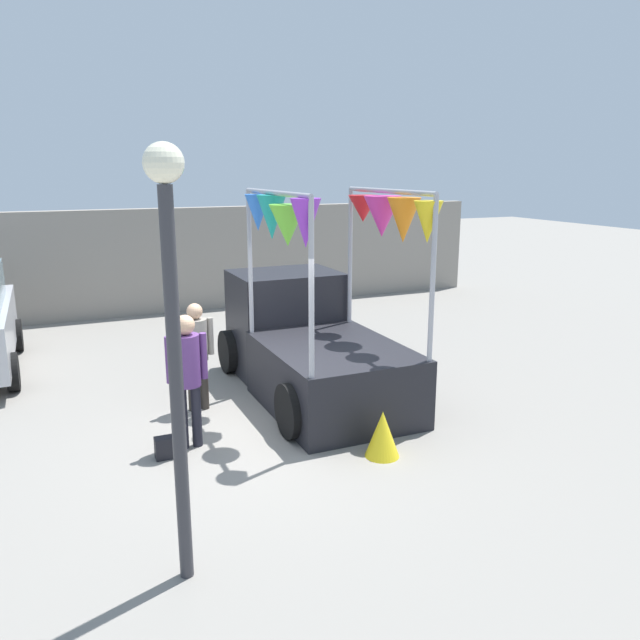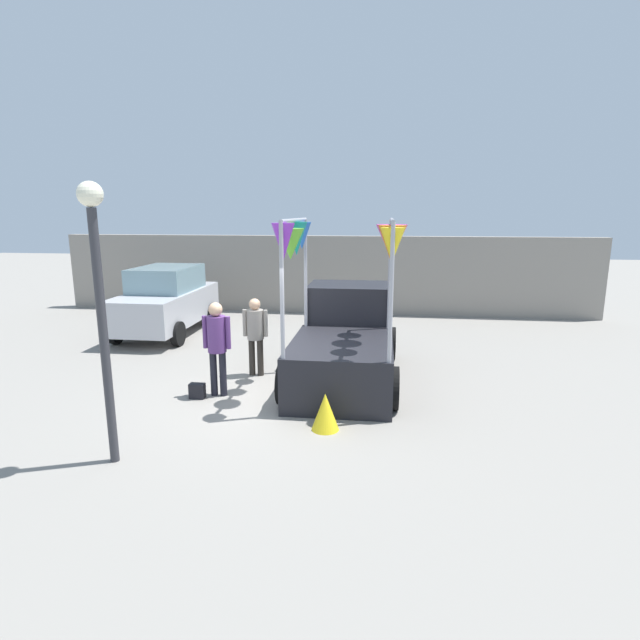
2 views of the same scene
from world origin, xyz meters
name	(u,v)px [view 1 (image 1 of 2)]	position (x,y,z in m)	size (l,w,h in m)	color
ground_plane	(260,434)	(0.00, 0.00, 0.00)	(60.00, 60.00, 0.00)	gray
vendor_truck	(308,334)	(1.32, 1.41, 0.92)	(2.38, 4.05, 3.26)	black
person_customer	(187,368)	(-0.95, -0.03, 1.08)	(0.53, 0.34, 1.77)	black
person_vendor	(196,347)	(-0.55, 1.22, 0.99)	(0.53, 0.34, 1.64)	#2D2823
handbag	(166,447)	(-1.30, -0.23, 0.14)	(0.28, 0.16, 0.28)	black
street_lamp	(172,307)	(-1.57, -2.65, 2.46)	(0.32, 0.32, 3.75)	#333338
brick_boundary_wall	(155,262)	(0.00, 8.09, 1.30)	(18.00, 0.36, 2.60)	gray
folded_kite_bundle_sunflower	(382,434)	(1.20, -1.28, 0.30)	(0.44, 0.44, 0.60)	yellow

